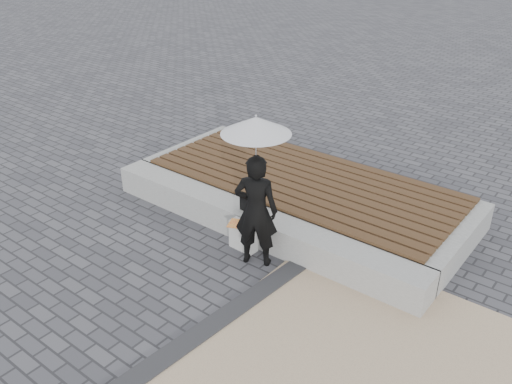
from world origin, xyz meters
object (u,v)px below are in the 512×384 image
at_px(seating_ledge, 254,224).
at_px(handbag, 251,204).
at_px(canvas_tote, 243,236).
at_px(woman, 256,211).
at_px(parasol, 256,125).

height_order(seating_ledge, handbag, handbag).
xyz_separation_m(seating_ledge, handbag, (-0.03, -0.04, 0.31)).
height_order(handbag, canvas_tote, handbag).
distance_m(seating_ledge, woman, 0.81).
bearing_deg(parasol, seating_ledge, 130.62).
bearing_deg(canvas_tote, handbag, 111.96).
relative_size(woman, canvas_tote, 3.76).
distance_m(woman, parasol, 1.10).
bearing_deg(seating_ledge, woman, -49.38).
relative_size(seating_ledge, parasol, 4.80).
relative_size(parasol, canvas_tote, 2.64).
relative_size(handbag, canvas_tote, 0.78).
distance_m(handbag, canvas_tote, 0.44).
bearing_deg(parasol, woman, 0.00).
bearing_deg(seating_ledge, parasol, -49.38).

